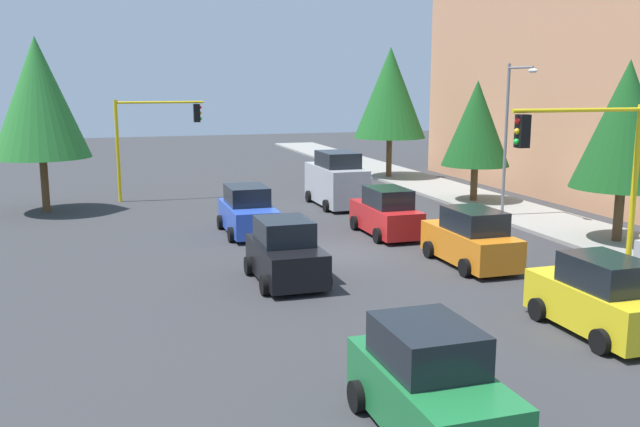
{
  "coord_description": "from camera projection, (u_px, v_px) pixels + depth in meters",
  "views": [
    {
      "loc": [
        23.37,
        -8.27,
        6.12
      ],
      "look_at": [
        -1.53,
        -0.41,
        1.2
      ],
      "focal_mm": 38.8,
      "sensor_mm": 36.0,
      "label": 1
    }
  ],
  "objects": [
    {
      "name": "ground_plane",
      "position": [
        343.0,
        252.0,
        25.48
      ],
      "size": [
        120.0,
        120.0,
        0.0
      ],
      "primitive_type": "plane",
      "color": "#353538"
    },
    {
      "name": "sidewalk_kerb",
      "position": [
        514.0,
        211.0,
        33.26
      ],
      "size": [
        80.0,
        4.0,
        0.15
      ],
      "primitive_type": "cube",
      "color": "gray",
      "rests_on": "ground"
    },
    {
      "name": "lane_arrow_near",
      "position": [
        393.0,
        394.0,
        13.8
      ],
      "size": [
        2.4,
        1.1,
        1.1
      ],
      "color": "silver",
      "rests_on": "ground"
    },
    {
      "name": "apartment_block",
      "position": [
        602.0,
        80.0,
        38.4
      ],
      "size": [
        24.67,
        9.3,
        12.62
      ],
      "color": "tan",
      "rests_on": "ground"
    },
    {
      "name": "traffic_signal_far_right",
      "position": [
        154.0,
        129.0,
        36.23
      ],
      "size": [
        0.36,
        4.59,
        5.3
      ],
      "color": "yellow",
      "rests_on": "ground"
    },
    {
      "name": "traffic_signal_near_left",
      "position": [
        587.0,
        158.0,
        20.81
      ],
      "size": [
        0.36,
        4.59,
        5.5
      ],
      "color": "yellow",
      "rests_on": "ground"
    },
    {
      "name": "street_lamp_curbside",
      "position": [
        511.0,
        124.0,
        30.78
      ],
      "size": [
        2.15,
        0.28,
        7.0
      ],
      "color": "slate",
      "rests_on": "ground"
    },
    {
      "name": "tree_roadside_far",
      "position": [
        390.0,
        93.0,
        44.13
      ],
      "size": [
        4.59,
        4.59,
        8.41
      ],
      "color": "brown",
      "rests_on": "ground"
    },
    {
      "name": "tree_roadside_near",
      "position": [
        626.0,
        125.0,
        25.86
      ],
      "size": [
        3.85,
        3.85,
        7.02
      ],
      "color": "brown",
      "rests_on": "ground"
    },
    {
      "name": "tree_roadside_mid",
      "position": [
        476.0,
        124.0,
        35.17
      ],
      "size": [
        3.46,
        3.46,
        6.29
      ],
      "color": "brown",
      "rests_on": "ground"
    },
    {
      "name": "tree_opposite_side",
      "position": [
        38.0,
        98.0,
        32.46
      ],
      "size": [
        4.54,
        4.54,
        8.31
      ],
      "color": "brown",
      "rests_on": "ground"
    },
    {
      "name": "delivery_van_silver",
      "position": [
        336.0,
        181.0,
        34.89
      ],
      "size": [
        4.8,
        2.22,
        2.77
      ],
      "color": "#B2B5BA",
      "rests_on": "ground"
    },
    {
      "name": "car_black",
      "position": [
        285.0,
        254.0,
        21.55
      ],
      "size": [
        3.73,
        2.11,
        1.98
      ],
      "color": "black",
      "rests_on": "ground"
    },
    {
      "name": "car_blue",
      "position": [
        248.0,
        212.0,
        28.47
      ],
      "size": [
        4.19,
        2.11,
        1.98
      ],
      "color": "blue",
      "rests_on": "ground"
    },
    {
      "name": "car_orange",
      "position": [
        471.0,
        239.0,
        23.5
      ],
      "size": [
        4.2,
        1.99,
        1.98
      ],
      "color": "orange",
      "rests_on": "ground"
    },
    {
      "name": "car_red",
      "position": [
        386.0,
        214.0,
        28.18
      ],
      "size": [
        4.18,
        1.93,
        1.98
      ],
      "color": "red",
      "rests_on": "ground"
    },
    {
      "name": "car_green",
      "position": [
        430.0,
        385.0,
        12.16
      ],
      "size": [
        3.83,
        2.06,
        1.98
      ],
      "color": "#1E7238",
      "rests_on": "ground"
    },
    {
      "name": "car_yellow",
      "position": [
        599.0,
        299.0,
        17.06
      ],
      "size": [
        3.9,
        1.93,
        1.98
      ],
      "color": "yellow",
      "rests_on": "ground"
    }
  ]
}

